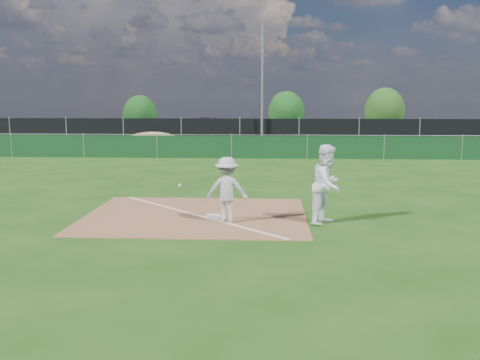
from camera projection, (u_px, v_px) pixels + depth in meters
name	position (u px, v px, depth m)	size (l,w,h in m)	color
ground	(224.00, 171.00, 23.52)	(90.00, 90.00, 0.00)	#1C430E
infield_dirt	(196.00, 215.00, 14.63)	(6.00, 5.00, 0.02)	brown
foul_line	(196.00, 215.00, 14.63)	(0.08, 7.00, 0.01)	white
green_fence	(232.00, 147.00, 28.36)	(44.00, 0.05, 1.20)	#0E3316
dirt_mound	(153.00, 142.00, 32.08)	(3.38, 2.60, 1.17)	#998149
black_fence	(240.00, 132.00, 36.21)	(46.00, 0.04, 1.80)	black
parking_lot	(243.00, 139.00, 41.28)	(46.00, 9.00, 0.01)	black
light_pole	(262.00, 85.00, 35.36)	(0.16, 0.16, 8.00)	slate
first_base	(214.00, 217.00, 14.26)	(0.36, 0.36, 0.08)	white
play_at_first	(227.00, 190.00, 13.67)	(1.78, 0.66, 1.69)	silver
runner	(327.00, 184.00, 13.59)	(0.99, 0.77, 2.04)	white
car_left	(154.00, 129.00, 40.55)	(1.89, 4.70, 1.60)	#A4A7AB
car_mid	(215.00, 128.00, 41.37)	(1.76, 5.06, 1.67)	black
car_right	(296.00, 131.00, 40.01)	(2.06, 5.06, 1.47)	black
tree_left	(140.00, 115.00, 45.77)	(2.88, 2.88, 3.42)	#382316
tree_mid	(286.00, 112.00, 46.90)	(3.18, 3.18, 3.78)	#382316
tree_right	(384.00, 110.00, 46.59)	(3.43, 3.43, 4.07)	#382316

